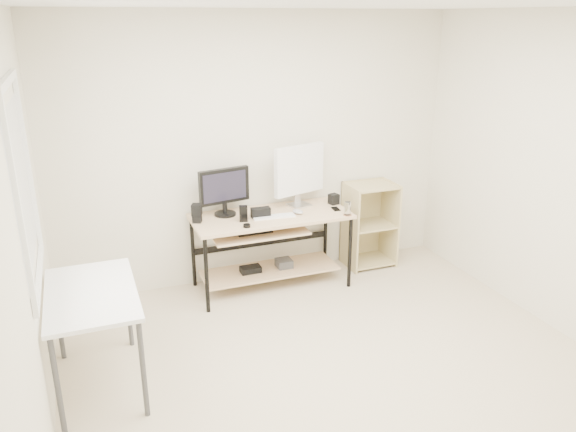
{
  "coord_description": "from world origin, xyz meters",
  "views": [
    {
      "loc": [
        -1.65,
        -3.1,
        2.52
      ],
      "look_at": [
        0.04,
        1.3,
        0.85
      ],
      "focal_mm": 35.0,
      "sensor_mm": 36.0,
      "label": 1
    }
  ],
  "objects_px": {
    "desk": "(268,236)",
    "black_monitor": "(224,189)",
    "white_imac": "(299,171)",
    "shelf_unit": "(368,223)",
    "audio_controller": "(243,214)",
    "side_table": "(92,302)"
  },
  "relations": [
    {
      "from": "desk",
      "to": "black_monitor",
      "type": "relative_size",
      "value": 3.03
    },
    {
      "from": "black_monitor",
      "to": "white_imac",
      "type": "distance_m",
      "value": 0.76
    },
    {
      "from": "shelf_unit",
      "to": "white_imac",
      "type": "height_order",
      "value": "white_imac"
    },
    {
      "from": "desk",
      "to": "white_imac",
      "type": "height_order",
      "value": "white_imac"
    },
    {
      "from": "desk",
      "to": "audio_controller",
      "type": "bearing_deg",
      "value": -161.61
    },
    {
      "from": "desk",
      "to": "black_monitor",
      "type": "xyz_separation_m",
      "value": [
        -0.38,
        0.14,
        0.47
      ]
    },
    {
      "from": "shelf_unit",
      "to": "white_imac",
      "type": "bearing_deg",
      "value": -179.0
    },
    {
      "from": "side_table",
      "to": "black_monitor",
      "type": "xyz_separation_m",
      "value": [
        1.27,
        1.2,
        0.34
      ]
    },
    {
      "from": "desk",
      "to": "shelf_unit",
      "type": "relative_size",
      "value": 1.67
    },
    {
      "from": "audio_controller",
      "to": "side_table",
      "type": "bearing_deg",
      "value": -131.11
    },
    {
      "from": "shelf_unit",
      "to": "audio_controller",
      "type": "relative_size",
      "value": 5.97
    },
    {
      "from": "desk",
      "to": "shelf_unit",
      "type": "xyz_separation_m",
      "value": [
        1.18,
        0.16,
        -0.09
      ]
    },
    {
      "from": "desk",
      "to": "side_table",
      "type": "height_order",
      "value": "same"
    },
    {
      "from": "desk",
      "to": "white_imac",
      "type": "bearing_deg",
      "value": 21.27
    },
    {
      "from": "white_imac",
      "to": "side_table",
      "type": "bearing_deg",
      "value": -166.19
    },
    {
      "from": "desk",
      "to": "audio_controller",
      "type": "relative_size",
      "value": 9.96
    },
    {
      "from": "side_table",
      "to": "audio_controller",
      "type": "distance_m",
      "value": 1.7
    },
    {
      "from": "side_table",
      "to": "shelf_unit",
      "type": "xyz_separation_m",
      "value": [
        2.83,
        1.22,
        -0.22
      ]
    },
    {
      "from": "white_imac",
      "to": "audio_controller",
      "type": "xyz_separation_m",
      "value": [
        -0.65,
        -0.24,
        -0.28
      ]
    },
    {
      "from": "audio_controller",
      "to": "desk",
      "type": "bearing_deg",
      "value": 32.24
    },
    {
      "from": "shelf_unit",
      "to": "audio_controller",
      "type": "distance_m",
      "value": 1.51
    },
    {
      "from": "audio_controller",
      "to": "black_monitor",
      "type": "bearing_deg",
      "value": 129.5
    }
  ]
}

